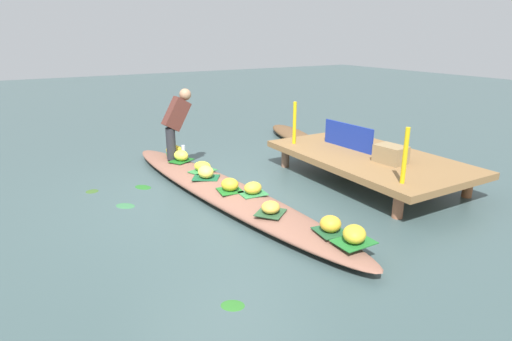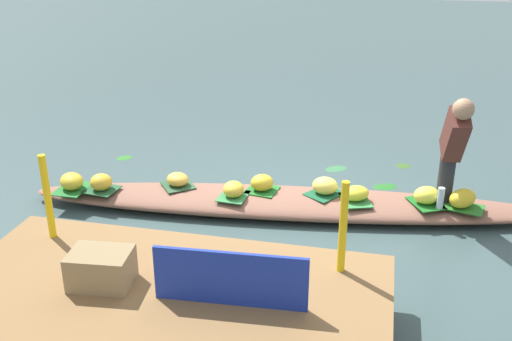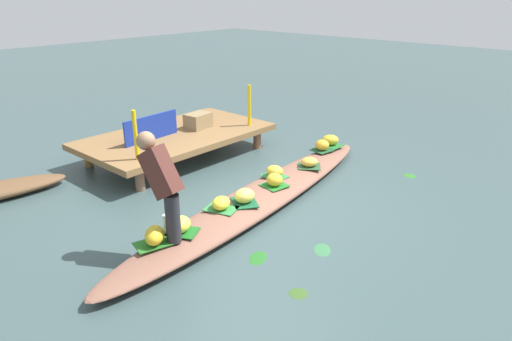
# 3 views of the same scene
# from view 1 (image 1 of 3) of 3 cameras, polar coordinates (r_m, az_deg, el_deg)

# --- Properties ---
(canal_water) EXTENTS (40.00, 40.00, 0.00)m
(canal_water) POSITION_cam_1_polar(r_m,az_deg,el_deg) (6.19, -4.39, -3.64)
(canal_water) COLOR #394E4E
(canal_water) RESTS_ON ground
(dock_platform) EXTENTS (3.20, 1.80, 0.43)m
(dock_platform) POSITION_cam_1_polar(r_m,az_deg,el_deg) (7.02, 14.80, 1.59)
(dock_platform) COLOR olive
(dock_platform) RESTS_ON ground
(vendor_boat) EXTENTS (5.60, 1.39, 0.20)m
(vendor_boat) POSITION_cam_1_polar(r_m,az_deg,el_deg) (6.16, -4.41, -2.77)
(vendor_boat) COLOR brown
(vendor_boat) RESTS_ON ground
(moored_boat) EXTENTS (2.19, 0.99, 0.20)m
(moored_boat) POSITION_cam_1_polar(r_m,az_deg,el_deg) (9.59, 4.99, 4.78)
(moored_boat) COLOR brown
(moored_boat) RESTS_ON ground
(leaf_mat_0) EXTENTS (0.39, 0.46, 0.01)m
(leaf_mat_0) POSITION_cam_1_polar(r_m,az_deg,el_deg) (6.74, -7.17, -0.05)
(leaf_mat_0) COLOR #337F40
(leaf_mat_0) RESTS_ON vendor_boat
(banana_bunch_0) EXTENTS (0.35, 0.32, 0.15)m
(banana_bunch_0) POSITION_cam_1_polar(r_m,az_deg,el_deg) (6.72, -7.19, 0.56)
(banana_bunch_0) COLOR yellow
(banana_bunch_0) RESTS_ON vendor_boat
(leaf_mat_1) EXTENTS (0.42, 0.46, 0.01)m
(leaf_mat_1) POSITION_cam_1_polar(r_m,az_deg,el_deg) (7.35, -9.96, 1.32)
(leaf_mat_1) COLOR #1A611F
(leaf_mat_1) RESTS_ON vendor_boat
(banana_bunch_1) EXTENTS (0.33, 0.29, 0.18)m
(banana_bunch_1) POSITION_cam_1_polar(r_m,az_deg,el_deg) (7.32, -9.99, 2.00)
(banana_bunch_1) COLOR #F1E746
(banana_bunch_1) RESTS_ON vendor_boat
(leaf_mat_2) EXTENTS (0.45, 0.46, 0.01)m
(leaf_mat_2) POSITION_cam_1_polar(r_m,az_deg,el_deg) (5.17, 1.96, -5.64)
(leaf_mat_2) COLOR #294F2F
(leaf_mat_2) RESTS_ON vendor_boat
(banana_bunch_2) EXTENTS (0.34, 0.33, 0.14)m
(banana_bunch_2) POSITION_cam_1_polar(r_m,az_deg,el_deg) (5.14, 1.97, -4.92)
(banana_bunch_2) COLOR gold
(banana_bunch_2) RESTS_ON vendor_boat
(leaf_mat_3) EXTENTS (0.49, 0.37, 0.01)m
(leaf_mat_3) POSITION_cam_1_polar(r_m,az_deg,el_deg) (7.67, -10.83, 1.97)
(leaf_mat_3) COLOR #276D24
(leaf_mat_3) RESTS_ON vendor_boat
(banana_bunch_3) EXTENTS (0.37, 0.36, 0.19)m
(banana_bunch_3) POSITION_cam_1_polar(r_m,az_deg,el_deg) (7.64, -10.87, 2.65)
(banana_bunch_3) COLOR gold
(banana_bunch_3) RESTS_ON vendor_boat
(leaf_mat_4) EXTENTS (0.36, 0.34, 0.01)m
(leaf_mat_4) POSITION_cam_1_polar(r_m,az_deg,el_deg) (4.77, 9.88, -8.00)
(leaf_mat_4) COLOR #1F502D
(leaf_mat_4) RESTS_ON vendor_boat
(banana_bunch_4) EXTENTS (0.31, 0.31, 0.18)m
(banana_bunch_4) POSITION_cam_1_polar(r_m,az_deg,el_deg) (4.73, 9.94, -7.03)
(banana_bunch_4) COLOR gold
(banana_bunch_4) RESTS_ON vendor_boat
(leaf_mat_5) EXTENTS (0.46, 0.48, 0.01)m
(leaf_mat_5) POSITION_cam_1_polar(r_m,az_deg,el_deg) (6.43, -6.71, -0.95)
(leaf_mat_5) COLOR #175532
(leaf_mat_5) RESTS_ON vendor_boat
(banana_bunch_5) EXTENTS (0.29, 0.26, 0.18)m
(banana_bunch_5) POSITION_cam_1_polar(r_m,az_deg,el_deg) (6.40, -6.74, -0.18)
(banana_bunch_5) COLOR #F9E058
(banana_bunch_5) RESTS_ON vendor_boat
(leaf_mat_6) EXTENTS (0.31, 0.37, 0.01)m
(leaf_mat_6) POSITION_cam_1_polar(r_m,az_deg,el_deg) (5.76, -0.41, -3.08)
(leaf_mat_6) COLOR #317E42
(leaf_mat_6) RESTS_ON vendor_boat
(banana_bunch_6) EXTENTS (0.26, 0.28, 0.16)m
(banana_bunch_6) POSITION_cam_1_polar(r_m,az_deg,el_deg) (5.73, -0.42, -2.33)
(banana_bunch_6) COLOR yellow
(banana_bunch_6) RESTS_ON vendor_boat
(leaf_mat_7) EXTENTS (0.31, 0.41, 0.01)m
(leaf_mat_7) POSITION_cam_1_polar(r_m,az_deg,el_deg) (4.59, 12.95, -9.27)
(leaf_mat_7) COLOR #216C2B
(leaf_mat_7) RESTS_ON vendor_boat
(banana_bunch_7) EXTENTS (0.38, 0.38, 0.18)m
(banana_bunch_7) POSITION_cam_1_polar(r_m,az_deg,el_deg) (4.56, 13.03, -8.28)
(banana_bunch_7) COLOR gold
(banana_bunch_7) RESTS_ON vendor_boat
(leaf_mat_8) EXTENTS (0.36, 0.36, 0.01)m
(leaf_mat_8) POSITION_cam_1_polar(r_m,az_deg,el_deg) (5.88, -3.51, -2.67)
(leaf_mat_8) COLOR #206E25
(leaf_mat_8) RESTS_ON vendor_boat
(banana_bunch_8) EXTENTS (0.33, 0.32, 0.18)m
(banana_bunch_8) POSITION_cam_1_polar(r_m,az_deg,el_deg) (5.85, -3.53, -1.87)
(banana_bunch_8) COLOR gold
(banana_bunch_8) RESTS_ON vendor_boat
(vendor_person) EXTENTS (0.24, 0.55, 1.18)m
(vendor_person) POSITION_cam_1_polar(r_m,az_deg,el_deg) (7.37, -10.62, 6.74)
(vendor_person) COLOR #28282D
(vendor_person) RESTS_ON vendor_boat
(water_bottle) EXTENTS (0.07, 0.07, 0.23)m
(water_bottle) POSITION_cam_1_polar(r_m,az_deg,el_deg) (7.46, -9.69, 2.48)
(water_bottle) COLOR silver
(water_bottle) RESTS_ON vendor_boat
(market_banner) EXTENTS (1.06, 0.09, 0.41)m
(market_banner) POSITION_cam_1_polar(r_m,az_deg,el_deg) (7.30, 12.20, 4.53)
(market_banner) COLOR navy
(market_banner) RESTS_ON dock_platform
(railing_post_west) EXTENTS (0.06, 0.06, 0.73)m
(railing_post_west) POSITION_cam_1_polar(r_m,az_deg,el_deg) (7.42, 5.18, 6.36)
(railing_post_west) COLOR yellow
(railing_post_west) RESTS_ON dock_platform
(railing_post_east) EXTENTS (0.06, 0.06, 0.73)m
(railing_post_east) POSITION_cam_1_polar(r_m,az_deg,el_deg) (5.70, 19.31, 1.88)
(railing_post_east) COLOR yellow
(railing_post_east) RESTS_ON dock_platform
(produce_crate) EXTENTS (0.47, 0.36, 0.26)m
(produce_crate) POSITION_cam_1_polar(r_m,az_deg,el_deg) (6.63, 17.58, 2.11)
(produce_crate) COLOR #8C734E
(produce_crate) RESTS_ON dock_platform
(drifting_plant_0) EXTENTS (0.26, 0.26, 0.01)m
(drifting_plant_0) POSITION_cam_1_polar(r_m,az_deg,el_deg) (6.87, -21.08, -2.60)
(drifting_plant_0) COLOR #375923
(drifting_plant_0) RESTS_ON ground
(drifting_plant_1) EXTENTS (0.35, 0.30, 0.01)m
(drifting_plant_1) POSITION_cam_1_polar(r_m,az_deg,el_deg) (6.81, -14.88, -2.15)
(drifting_plant_1) COLOR #246423
(drifting_plant_1) RESTS_ON ground
(drifting_plant_2) EXTENTS (0.27, 0.27, 0.01)m
(drifting_plant_2) POSITION_cam_1_polar(r_m,az_deg,el_deg) (3.91, -3.14, -17.56)
(drifting_plant_2) COLOR #2C6F26
(drifting_plant_2) RESTS_ON ground
(drifting_plant_3) EXTENTS (0.34, 0.33, 0.01)m
(drifting_plant_3) POSITION_cam_1_polar(r_m,az_deg,el_deg) (6.16, -17.08, -4.52)
(drifting_plant_3) COLOR #346D41
(drifting_plant_3) RESTS_ON ground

